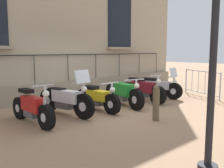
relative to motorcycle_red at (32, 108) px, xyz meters
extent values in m
plane|color=#9E7A5B|center=(0.12, 2.63, -0.40)|extent=(60.00, 60.00, 0.00)
cube|color=gray|center=(-2.40, 2.63, -0.06)|extent=(0.20, 13.16, 0.69)
cube|color=black|center=(-2.46, 5.52, 2.83)|extent=(0.06, 1.42, 2.47)
cube|color=gray|center=(-2.38, 5.52, 1.55)|extent=(0.24, 1.62, 0.10)
cube|color=black|center=(-2.36, 2.63, 1.29)|extent=(0.03, 11.05, 0.03)
cylinder|color=black|center=(-2.36, 1.24, 0.79)|extent=(0.02, 0.02, 1.00)
cylinder|color=black|center=(-2.36, 2.63, 0.79)|extent=(0.02, 0.02, 1.00)
cylinder|color=black|center=(-2.36, 4.01, 0.79)|extent=(0.02, 0.02, 1.00)
cylinder|color=black|center=(-2.36, 5.39, 0.79)|extent=(0.02, 0.02, 1.00)
cylinder|color=black|center=(-2.36, 6.77, 0.79)|extent=(0.02, 0.02, 1.00)
cylinder|color=black|center=(-2.36, 8.15, 0.79)|extent=(0.02, 0.02, 1.00)
cylinder|color=black|center=(0.67, 0.02, -0.10)|extent=(0.61, 0.17, 0.60)
cylinder|color=silver|center=(0.67, 0.02, -0.10)|extent=(0.22, 0.18, 0.21)
cylinder|color=black|center=(-0.70, -0.02, -0.10)|extent=(0.61, 0.17, 0.60)
cylinder|color=silver|center=(-0.70, -0.02, -0.10)|extent=(0.22, 0.18, 0.21)
cube|color=red|center=(0.03, 0.00, 0.12)|extent=(0.82, 0.28, 0.37)
cube|color=#4C4C51|center=(-0.07, 0.00, -0.13)|extent=(0.49, 0.22, 0.21)
cube|color=black|center=(-0.30, -0.01, 0.42)|extent=(0.46, 0.24, 0.10)
cylinder|color=silver|center=(0.62, 0.01, 0.27)|extent=(0.16, 0.06, 0.75)
cylinder|color=silver|center=(0.57, 0.01, 0.64)|extent=(0.05, 0.56, 0.04)
sphere|color=white|center=(0.69, 0.02, 0.46)|extent=(0.16, 0.16, 0.16)
cylinder|color=silver|center=(-0.22, 0.13, -0.24)|extent=(0.73, 0.10, 0.08)
cylinder|color=black|center=(0.53, 1.21, -0.05)|extent=(0.72, 0.23, 0.71)
cylinder|color=silver|center=(0.53, 1.21, -0.05)|extent=(0.27, 0.17, 0.25)
cylinder|color=black|center=(-0.91, 0.96, -0.05)|extent=(0.72, 0.23, 0.71)
cylinder|color=silver|center=(-0.91, 0.96, -0.05)|extent=(0.27, 0.17, 0.25)
cube|color=silver|center=(-0.14, 1.10, 0.16)|extent=(0.98, 0.45, 0.33)
cube|color=#4C4C51|center=(-0.24, 1.08, -0.09)|extent=(0.60, 0.33, 0.25)
cube|color=black|center=(-0.52, 1.03, 0.31)|extent=(0.56, 0.35, 0.10)
cylinder|color=silver|center=(0.48, 1.21, 0.28)|extent=(0.17, 0.09, 0.66)
cylinder|color=silver|center=(0.43, 1.20, 0.61)|extent=(0.15, 0.63, 0.04)
sphere|color=white|center=(0.55, 1.22, 0.43)|extent=(0.16, 0.16, 0.16)
cylinder|color=silver|center=(-0.45, 1.20, -0.21)|extent=(0.85, 0.23, 0.08)
cube|color=silver|center=(0.49, 1.21, 0.76)|extent=(0.21, 0.53, 0.36)
cylinder|color=black|center=(0.67, 2.13, -0.10)|extent=(0.61, 0.15, 0.61)
cylinder|color=silver|center=(0.67, 2.13, -0.10)|extent=(0.22, 0.16, 0.21)
cylinder|color=black|center=(-0.67, 2.10, -0.10)|extent=(0.61, 0.15, 0.61)
cylinder|color=silver|center=(-0.67, 2.10, -0.10)|extent=(0.22, 0.16, 0.21)
cube|color=gold|center=(0.05, 2.11, 0.09)|extent=(0.80, 0.33, 0.30)
cube|color=#4C4C51|center=(-0.05, 2.11, -0.13)|extent=(0.48, 0.27, 0.21)
cube|color=black|center=(-0.28, 2.11, 0.30)|extent=(0.45, 0.30, 0.10)
cylinder|color=silver|center=(0.62, 2.12, 0.20)|extent=(0.16, 0.06, 0.61)
cylinder|color=silver|center=(0.57, 2.12, 0.51)|extent=(0.05, 0.71, 0.04)
sphere|color=white|center=(0.69, 2.13, 0.33)|extent=(0.16, 0.16, 0.16)
cylinder|color=silver|center=(-0.20, 2.29, -0.24)|extent=(0.71, 0.09, 0.08)
cylinder|color=black|center=(0.78, 3.05, -0.07)|extent=(0.69, 0.28, 0.67)
cylinder|color=silver|center=(0.78, 3.05, -0.07)|extent=(0.26, 0.21, 0.23)
cylinder|color=black|center=(-0.65, 3.34, -0.07)|extent=(0.69, 0.28, 0.67)
cylinder|color=silver|center=(-0.65, 3.34, -0.07)|extent=(0.26, 0.21, 0.23)
cube|color=#1E842D|center=(0.12, 3.19, 0.17)|extent=(0.87, 0.49, 0.39)
cube|color=#4C4C51|center=(0.02, 3.21, -0.10)|extent=(0.53, 0.36, 0.23)
cube|color=black|center=(-0.21, 3.25, 0.30)|extent=(0.51, 0.39, 0.10)
cylinder|color=silver|center=(0.73, 3.06, 0.24)|extent=(0.17, 0.09, 0.62)
cylinder|color=silver|center=(0.68, 3.07, 0.55)|extent=(0.19, 0.73, 0.04)
sphere|color=white|center=(0.80, 3.04, 0.37)|extent=(0.16, 0.16, 0.16)
cylinder|color=silver|center=(-0.09, 3.42, -0.22)|extent=(0.74, 0.23, 0.08)
cylinder|color=black|center=(0.75, 4.19, -0.08)|extent=(0.65, 0.18, 0.65)
cylinder|color=silver|center=(0.75, 4.19, -0.08)|extent=(0.23, 0.18, 0.23)
cylinder|color=black|center=(-0.69, 4.25, -0.08)|extent=(0.65, 0.18, 0.65)
cylinder|color=silver|center=(-0.69, 4.25, -0.08)|extent=(0.23, 0.18, 0.23)
cube|color=maroon|center=(0.08, 4.22, 0.14)|extent=(0.97, 0.29, 0.37)
cube|color=#4C4C51|center=(-0.02, 4.22, -0.11)|extent=(0.58, 0.23, 0.23)
cube|color=black|center=(-0.30, 4.23, 0.39)|extent=(0.55, 0.25, 0.10)
cylinder|color=silver|center=(0.70, 4.19, 0.26)|extent=(0.16, 0.07, 0.68)
cylinder|color=silver|center=(0.65, 4.19, 0.59)|extent=(0.06, 0.56, 0.04)
sphere|color=white|center=(0.77, 4.19, 0.41)|extent=(0.16, 0.16, 0.16)
cylinder|color=silver|center=(-0.20, 4.37, -0.23)|extent=(0.86, 0.12, 0.08)
cylinder|color=black|center=(0.58, 5.41, -0.08)|extent=(0.66, 0.27, 0.64)
cylinder|color=silver|center=(0.58, 5.41, -0.08)|extent=(0.25, 0.21, 0.22)
cylinder|color=black|center=(-0.81, 5.15, -0.08)|extent=(0.66, 0.27, 0.64)
cylinder|color=silver|center=(-0.81, 5.15, -0.08)|extent=(0.25, 0.21, 0.22)
cube|color=#B2B2BC|center=(-0.06, 5.29, 0.10)|extent=(1.02, 0.47, 0.30)
cube|color=#4C4C51|center=(-0.16, 5.27, -0.12)|extent=(0.62, 0.34, 0.22)
cube|color=black|center=(-0.45, 5.21, 0.30)|extent=(0.59, 0.36, 0.10)
cylinder|color=silver|center=(0.54, 5.40, 0.19)|extent=(0.17, 0.09, 0.56)
cylinder|color=silver|center=(0.49, 5.39, 0.47)|extent=(0.16, 0.64, 0.04)
sphere|color=white|center=(0.60, 5.42, 0.29)|extent=(0.16, 0.16, 0.16)
cylinder|color=silver|center=(-0.38, 5.39, -0.23)|extent=(0.89, 0.25, 0.08)
cube|color=silver|center=(0.54, 5.41, 0.62)|extent=(0.22, 0.54, 0.36)
cylinder|color=black|center=(4.38, 0.54, 1.66)|extent=(0.10, 0.10, 4.12)
cylinder|color=#B7B7BF|center=(0.00, 7.23, 0.12)|extent=(0.05, 0.05, 1.05)
cylinder|color=#B7B7BF|center=(1.87, 6.47, 0.12)|extent=(0.05, 0.05, 1.05)
cylinder|color=#B7B7BF|center=(0.94, 6.85, 0.62)|extent=(1.89, 0.80, 0.04)
cylinder|color=#B7B7BF|center=(0.94, 6.85, -0.25)|extent=(1.89, 0.80, 0.04)
cylinder|color=#B7B7BF|center=(0.37, 7.08, 0.20)|extent=(0.02, 0.02, 0.87)
cylinder|color=#B7B7BF|center=(0.75, 6.92, 0.20)|extent=(0.02, 0.02, 0.87)
cylinder|color=#B7B7BF|center=(1.12, 6.77, 0.20)|extent=(0.02, 0.02, 0.87)
cylinder|color=#B7B7BF|center=(1.50, 6.62, 0.20)|extent=(0.02, 0.02, 0.87)
cylinder|color=brown|center=(1.94, 2.53, 0.01)|extent=(0.18, 0.18, 0.83)
sphere|color=brown|center=(1.94, 2.53, 0.47)|extent=(0.16, 0.16, 0.16)
camera|label=1|loc=(5.99, -2.82, 1.45)|focal=41.00mm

